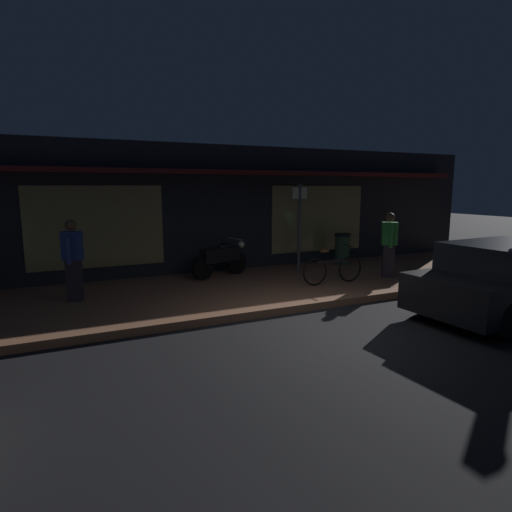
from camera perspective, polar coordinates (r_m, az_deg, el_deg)
name	(u,v)px	position (r m, az deg, el deg)	size (l,w,h in m)	color
ground_plane	(320,329)	(7.54, 8.76, -9.79)	(60.00, 60.00, 0.00)	black
sidewalk_slab	(250,288)	(10.04, -0.83, -4.38)	(18.00, 4.00, 0.15)	brown
storefront_building	(204,209)	(12.93, -7.09, 6.39)	(18.00, 3.30, 3.60)	black
motorcycle	(221,258)	(10.92, -4.75, -0.23)	(1.66, 0.73, 0.97)	black
bicycle_parked	(333,269)	(10.26, 10.39, -1.76)	(1.66, 0.42, 0.91)	black
person_photographer	(73,259)	(9.26, -23.64, -0.32)	(0.43, 0.61, 1.67)	#28232D
person_bystander	(389,244)	(11.24, 17.64, 1.60)	(0.44, 0.56, 1.67)	#28232D
sign_post	(299,222)	(11.55, 5.91, 4.60)	(0.44, 0.09, 2.40)	#47474C
trash_bin	(342,249)	(12.93, 11.67, 1.00)	(0.48, 0.48, 0.93)	#2D4C33
parked_car_far	(509,280)	(9.40, 31.18, -2.78)	(4.19, 1.99, 1.42)	black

